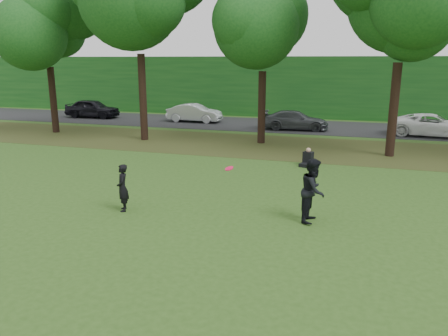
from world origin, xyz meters
name	(u,v)px	position (x,y,z in m)	size (l,w,h in m)	color
ground	(259,239)	(0.00, 0.00, 0.00)	(120.00, 120.00, 0.00)	#2C4E18
leaf_litter	(311,149)	(0.00, 13.00, 0.01)	(60.00, 7.00, 0.01)	#3E3016
street	(323,127)	(0.00, 21.00, 0.01)	(70.00, 7.00, 0.02)	black
far_hedge	(331,87)	(0.00, 27.00, 2.50)	(70.00, 3.00, 5.00)	#154A19
player_left	(123,188)	(-4.72, 1.01, 0.77)	(0.56, 0.37, 1.53)	black
player_right	(313,190)	(1.22, 1.85, 0.97)	(0.94, 0.73, 1.94)	black
parked_cars	(310,119)	(-0.81, 19.88, 0.73)	(40.65, 3.99, 1.53)	black
frisbee	(229,168)	(-1.40, 1.82, 1.46)	(0.36, 0.36, 0.13)	#F7144F
seated_person	(307,159)	(0.25, 8.97, 0.31)	(0.63, 0.82, 0.83)	black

